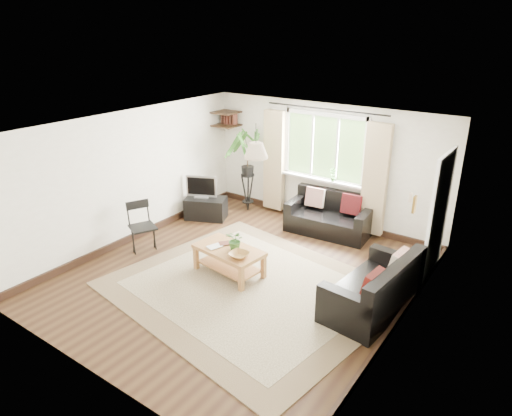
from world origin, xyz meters
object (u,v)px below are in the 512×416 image
Objects in this scene: sofa_right at (372,285)px; tv_stand at (206,208)px; palm_stand at (248,172)px; sofa_back at (329,215)px; coffee_table at (229,261)px; folding_chair at (143,228)px.

sofa_right is 1.97× the size of tv_stand.
sofa_right is 4.17m from palm_stand.
sofa_back reaches higher than coffee_table.
sofa_back is 3.48m from folding_chair.
folding_chair is at bearing -136.37° from sofa_back.
folding_chair reaches higher than sofa_back.
coffee_table is (-0.59, -2.35, -0.14)m from sofa_back.
palm_stand is at bearing 17.36° from folding_chair.
palm_stand is (-1.97, 0.06, 0.50)m from sofa_back.
coffee_table is at bearing -64.43° from tv_stand.
sofa_back is 1.40× the size of coffee_table.
sofa_right reaches higher than coffee_table.
tv_stand is at bearing 27.78° from folding_chair.
folding_chair is at bearing -172.32° from coffee_table.
palm_stand is at bearing -113.32° from sofa_right.
tv_stand is 0.47× the size of palm_stand.
sofa_back is 1.91× the size of tv_stand.
coffee_table is 2.38m from tv_stand.
coffee_table is 2.85m from palm_stand.
folding_chair is (0.08, -1.77, 0.22)m from tv_stand.
coffee_table is at bearing -60.19° from palm_stand.
coffee_table is at bearing -108.48° from sofa_back.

